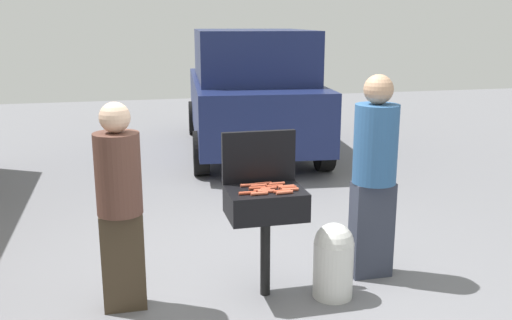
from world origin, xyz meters
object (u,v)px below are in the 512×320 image
hot_dog_7 (259,194)px  hot_dog_13 (282,191)px  hot_dog_2 (268,189)px  hot_dog_4 (249,185)px  hot_dog_1 (259,186)px  person_right (374,170)px  hot_dog_14 (262,190)px  hot_dog_15 (247,193)px  hot_dog_3 (263,184)px  hot_dog_5 (288,188)px  parked_minivan (251,91)px  bbq_grill (265,207)px  person_left (120,200)px  hot_dog_11 (284,192)px  hot_dog_12 (257,188)px  hot_dog_8 (277,184)px  hot_dog_0 (266,191)px  hot_dog_6 (286,187)px  hot_dog_10 (275,186)px  hot_dog_9 (290,190)px  propane_tank (333,259)px

hot_dog_7 → hot_dog_13: size_ratio=1.00×
hot_dog_2 → hot_dog_4: 0.18m
hot_dog_1 → person_right: 1.02m
hot_dog_14 → hot_dog_15: 0.13m
hot_dog_1 → hot_dog_3: same height
hot_dog_1 → hot_dog_5: size_ratio=1.00×
person_right → parked_minivan: parked_minivan is taller
bbq_grill → parked_minivan: size_ratio=0.19×
person_right → person_left: bearing=19.2°
person_left → person_right: 2.09m
hot_dog_11 → hot_dog_5: bearing=60.2°
hot_dog_5 → person_left: 1.28m
hot_dog_4 → hot_dog_12: 0.11m
hot_dog_8 → hot_dog_0: bearing=-126.5°
hot_dog_3 → hot_dog_14: bearing=-107.8°
hot_dog_12 → person_left: person_left is taller
hot_dog_6 → hot_dog_14: size_ratio=1.00×
hot_dog_12 → person_right: 1.05m
hot_dog_14 → hot_dog_0: bearing=-52.4°
hot_dog_5 → person_left: bearing=176.3°
hot_dog_5 → hot_dog_15: same height
hot_dog_8 → bbq_grill: bearing=-142.4°
hot_dog_3 → hot_dog_10: 0.11m
hot_dog_2 → hot_dog_14: size_ratio=1.00×
hot_dog_7 → person_right: size_ratio=0.07×
hot_dog_6 → hot_dog_15: size_ratio=1.00×
hot_dog_2 → bbq_grill: bearing=128.5°
hot_dog_1 → hot_dog_5: same height
bbq_grill → hot_dog_2: 0.16m
hot_dog_3 → hot_dog_8: (0.10, -0.03, 0.00)m
hot_dog_9 → hot_dog_15: (-0.34, -0.01, 0.00)m
hot_dog_4 → hot_dog_13: (0.21, -0.22, 0.00)m
hot_dog_7 → hot_dog_11: 0.19m
hot_dog_1 → propane_tank: (0.56, -0.23, -0.58)m
hot_dog_2 → propane_tank: hot_dog_2 is taller
hot_dog_2 → hot_dog_3: (-0.00, 0.14, 0.00)m
hot_dog_11 → person_right: 0.92m
hot_dog_5 → parked_minivan: 5.27m
hot_dog_0 → hot_dog_14: (-0.03, 0.03, 0.00)m
hot_dog_8 → person_right: bearing=3.6°
hot_dog_13 → hot_dog_0: bearing=165.2°
hot_dog_9 → hot_dog_14: 0.22m
hot_dog_13 → person_right: 0.92m
hot_dog_8 → person_right: 0.87m
hot_dog_6 → hot_dog_11: 0.15m
hot_dog_1 → hot_dog_13: (0.14, -0.19, 0.00)m
person_left → hot_dog_6: bearing=2.6°
hot_dog_14 → hot_dog_3: bearing=72.2°
hot_dog_1 → bbq_grill: bearing=-60.1°
hot_dog_4 → hot_dog_15: (-0.06, -0.20, 0.00)m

